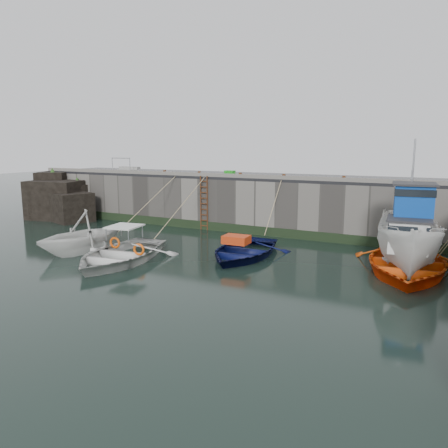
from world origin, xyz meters
The scene contains 22 objects.
ground centered at (0.00, 0.00, 0.00)m, with size 120.00×120.00×0.00m, color black.
quay_back centered at (0.00, 12.50, 1.50)m, with size 30.00×5.00×3.00m, color slate.
road_back centered at (0.00, 12.50, 3.08)m, with size 30.00×5.00×0.16m, color black.
kerb_back centered at (0.00, 10.15, 3.26)m, with size 30.00×0.30×0.20m, color slate.
algae_back centered at (0.00, 9.96, 0.25)m, with size 30.00×0.08×0.50m, color black.
rock_outcrop centered at (-12.92, 9.11, 1.26)m, with size 5.85×4.24×3.41m.
ladder centered at (-2.00, 9.91, 1.59)m, with size 0.51×0.08×3.20m.
boat_near_white centered at (-4.34, 2.48, 0.00)m, with size 3.78×4.38×2.31m, color silver.
boat_near_white_rope centered at (-4.34, 7.49, 0.00)m, with size 0.04×5.65×3.10m, color tan, non-canonical shape.
boat_near_blue centered at (-1.67, 2.02, 0.00)m, with size 4.04×5.66×1.17m, color silver.
boat_near_blue_rope centered at (-1.67, 7.26, 0.00)m, with size 0.04×6.06×3.10m, color tan, non-canonical shape.
boat_near_navy centered at (2.73, 5.30, 0.00)m, with size 3.66×5.12×1.06m, color #090F3C.
boat_near_navy_rope centered at (2.73, 8.90, 0.00)m, with size 0.04×3.41×3.10m, color tan, non-canonical shape.
boat_far_white centered at (9.51, 6.93, 1.09)m, with size 3.36×6.97×5.59m.
boat_far_orange centered at (9.50, 6.03, 0.42)m, with size 5.11×6.76×4.32m.
fish_crate centered at (-0.86, 11.04, 3.32)m, with size 0.57×0.39×0.32m, color #1D9E1C.
railing centered at (-8.75, 11.25, 3.36)m, with size 1.60×1.05×1.00m.
bollard_a centered at (-5.00, 10.25, 3.30)m, with size 0.18×0.18×0.28m, color #3F1E0F.
bollard_b centered at (-2.50, 10.25, 3.30)m, with size 0.18×0.18×0.28m, color #3F1E0F.
bollard_c centered at (0.20, 10.25, 3.30)m, with size 0.18×0.18×0.28m, color #3F1E0F.
bollard_d centered at (2.80, 10.25, 3.30)m, with size 0.18×0.18×0.28m, color #3F1E0F.
bollard_e centered at (6.00, 10.25, 3.30)m, with size 0.18×0.18×0.28m, color #3F1E0F.
Camera 1 is at (10.83, -12.15, 4.97)m, focal length 35.00 mm.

